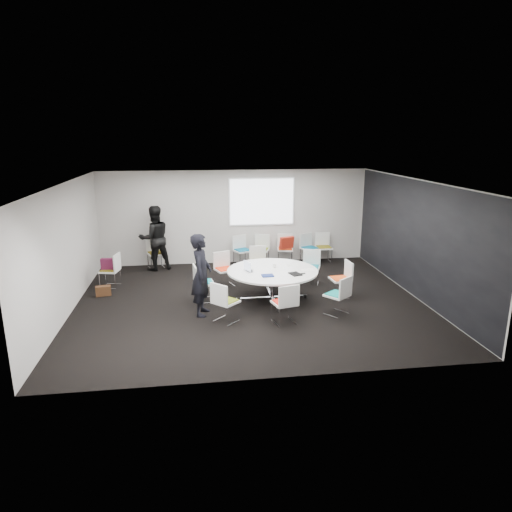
{
  "coord_description": "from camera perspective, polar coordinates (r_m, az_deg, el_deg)",
  "views": [
    {
      "loc": [
        -1.24,
        -10.0,
        3.81
      ],
      "look_at": [
        0.2,
        0.4,
        1.0
      ],
      "focal_mm": 32.0,
      "sensor_mm": 36.0,
      "label": 1
    }
  ],
  "objects": [
    {
      "name": "person_main",
      "position": [
        9.84,
        -6.84,
        -2.35
      ],
      "size": [
        0.55,
        0.73,
        1.8
      ],
      "primitive_type": "imported",
      "rotation": [
        0.0,
        0.0,
        1.37
      ],
      "color": "black",
      "rests_on": "ground"
    },
    {
      "name": "cup",
      "position": [
        10.88,
        2.35,
        -1.24
      ],
      "size": [
        0.08,
        0.08,
        0.09
      ],
      "primitive_type": "cylinder",
      "color": "white",
      "rests_on": "conference_table"
    },
    {
      "name": "chair_back_e",
      "position": [
        14.19,
        8.44,
        0.39
      ],
      "size": [
        0.47,
        0.45,
        0.88
      ],
      "rotation": [
        0.0,
        0.0,
        3.13
      ],
      "color": "silver",
      "rests_on": "ground"
    },
    {
      "name": "projection_screen",
      "position": [
        13.76,
        0.73,
        6.79
      ],
      "size": [
        1.9,
        0.03,
        1.35
      ],
      "primitive_type": "cube",
      "color": "white",
      "rests_on": "room_shell"
    },
    {
      "name": "papers_front",
      "position": [
        10.77,
        6.45,
        -1.73
      ],
      "size": [
        0.31,
        0.23,
        0.0
      ],
      "primitive_type": "cube",
      "rotation": [
        0.0,
        0.0,
        0.05
      ],
      "color": "silver",
      "rests_on": "conference_table"
    },
    {
      "name": "brown_bag",
      "position": [
        11.74,
        -18.54,
        -4.15
      ],
      "size": [
        0.38,
        0.22,
        0.24
      ],
      "primitive_type": "cube",
      "rotation": [
        0.0,
        0.0,
        0.19
      ],
      "color": "#492B17",
      "rests_on": "ground"
    },
    {
      "name": "chair_back_b",
      "position": [
        13.78,
        0.63,
        0.11
      ],
      "size": [
        0.58,
        0.57,
        0.88
      ],
      "rotation": [
        0.0,
        0.0,
        2.81
      ],
      "color": "silver",
      "rests_on": "ground"
    },
    {
      "name": "chair_ring_a",
      "position": [
        11.19,
        10.5,
        -3.7
      ],
      "size": [
        0.48,
        0.49,
        0.88
      ],
      "rotation": [
        0.0,
        0.0,
        1.65
      ],
      "color": "silver",
      "rests_on": "ground"
    },
    {
      "name": "chair_back_a",
      "position": [
        13.68,
        -1.71,
        0.0
      ],
      "size": [
        0.6,
        0.59,
        0.88
      ],
      "rotation": [
        0.0,
        0.0,
        3.54
      ],
      "color": "silver",
      "rests_on": "ground"
    },
    {
      "name": "chair_ring_g",
      "position": [
        9.52,
        3.59,
        -6.85
      ],
      "size": [
        0.56,
        0.55,
        0.88
      ],
      "rotation": [
        0.0,
        0.0,
        6.53
      ],
      "color": "silver",
      "rests_on": "ground"
    },
    {
      "name": "chair_ring_d",
      "position": [
        11.8,
        -3.91,
        -2.48
      ],
      "size": [
        0.59,
        0.58,
        0.88
      ],
      "rotation": [
        0.0,
        0.0,
        3.49
      ],
      "color": "silver",
      "rests_on": "ground"
    },
    {
      "name": "chair_ring_f",
      "position": [
        9.59,
        -3.84,
        -6.68
      ],
      "size": [
        0.64,
        0.64,
        0.88
      ],
      "rotation": [
        0.0,
        0.0,
        5.49
      ],
      "color": "silver",
      "rests_on": "ground"
    },
    {
      "name": "chair_back_c",
      "position": [
        13.87,
        3.65,
        0.19
      ],
      "size": [
        0.53,
        0.52,
        0.88
      ],
      "rotation": [
        0.0,
        0.0,
        2.97
      ],
      "color": "silver",
      "rests_on": "ground"
    },
    {
      "name": "chair_ring_c",
      "position": [
        12.36,
        0.32,
        -1.63
      ],
      "size": [
        0.46,
        0.45,
        0.88
      ],
      "rotation": [
        0.0,
        0.0,
        3.15
      ],
      "color": "silver",
      "rests_on": "ground"
    },
    {
      "name": "chair_ring_b",
      "position": [
        12.05,
        6.83,
        -2.18
      ],
      "size": [
        0.59,
        0.58,
        0.88
      ],
      "rotation": [
        0.0,
        0.0,
        2.78
      ],
      "color": "silver",
      "rests_on": "ground"
    },
    {
      "name": "chair_spare_left",
      "position": [
        12.28,
        -17.69,
        -2.48
      ],
      "size": [
        0.53,
        0.54,
        0.88
      ],
      "rotation": [
        0.0,
        0.0,
        1.38
      ],
      "color": "silver",
      "rests_on": "ground"
    },
    {
      "name": "red_jacket",
      "position": [
        13.56,
        3.86,
        1.68
      ],
      "size": [
        0.47,
        0.3,
        0.36
      ],
      "primitive_type": "cube",
      "rotation": [
        0.17,
        0.0,
        0.35
      ],
      "color": "#AA2415",
      "rests_on": "chair_back_c"
    },
    {
      "name": "laptop_lid",
      "position": [
        10.55,
        -1.11,
        -1.26
      ],
      "size": [
        0.14,
        0.28,
        0.22
      ],
      "primitive_type": "cube",
      "rotation": [
        0.0,
        0.0,
        1.98
      ],
      "color": "silver",
      "rests_on": "conference_table"
    },
    {
      "name": "notebook_black",
      "position": [
        10.4,
        4.93,
        -2.25
      ],
      "size": [
        0.3,
        0.35,
        0.02
      ],
      "primitive_type": "cube",
      "rotation": [
        0.0,
        0.0,
        0.29
      ],
      "color": "black",
      "rests_on": "conference_table"
    },
    {
      "name": "maroon_bag",
      "position": [
        12.19,
        -17.88,
        -0.94
      ],
      "size": [
        0.41,
        0.17,
        0.28
      ],
      "primitive_type": "cube",
      "rotation": [
        0.0,
        0.0,
        -0.07
      ],
      "color": "#571733",
      "rests_on": "chair_spare_left"
    },
    {
      "name": "chair_back_d",
      "position": [
        14.03,
        6.68,
        0.28
      ],
      "size": [
        0.6,
        0.6,
        0.88
      ],
      "rotation": [
        0.0,
        0.0,
        3.56
      ],
      "color": "silver",
      "rests_on": "ground"
    },
    {
      "name": "chair_ring_e",
      "position": [
        10.8,
        -6.56,
        -4.22
      ],
      "size": [
        0.5,
        0.51,
        0.88
      ],
      "rotation": [
        0.0,
        0.0,
        4.84
      ],
      "color": "silver",
      "rests_on": "ground"
    },
    {
      "name": "chair_ring_h",
      "position": [
        10.1,
        10.12,
        -5.74
      ],
      "size": [
        0.64,
        0.64,
        0.88
      ],
      "rotation": [
        0.0,
        0.0,
        6.95
      ],
      "color": "silver",
      "rests_on": "ground"
    },
    {
      "name": "room_shell",
      "position": [
        10.37,
        -0.27,
        1.55
      ],
      "size": [
        8.08,
        7.08,
        2.88
      ],
      "color": "black",
      "rests_on": "ground"
    },
    {
      "name": "papers_right",
      "position": [
        11.14,
        4.63,
        -1.11
      ],
      "size": [
        0.32,
        0.24,
        0.0
      ],
      "primitive_type": "cube",
      "rotation": [
        0.0,
        0.0,
        0.09
      ],
      "color": "silver",
      "rests_on": "conference_table"
    },
    {
      "name": "conference_table",
      "position": [
        10.75,
        2.05,
        -2.79
      ],
      "size": [
        2.13,
        2.13,
        0.73
      ],
      "color": "silver",
      "rests_on": "ground"
    },
    {
      "name": "person_back",
      "position": [
        13.36,
        -12.55,
        2.19
      ],
      "size": [
        1.09,
        0.97,
        1.87
      ],
      "primitive_type": "imported",
      "rotation": [
        0.0,
        0.0,
        3.49
      ],
      "color": "black",
      "rests_on": "ground"
    },
    {
      "name": "chair_person_back",
      "position": [
        13.68,
        -12.37,
        -0.35
      ],
      "size": [
        0.58,
        0.57,
        0.88
      ],
      "rotation": [
        0.0,
        0.0,
        3.47
      ],
      "color": "silver",
      "rests_on": "ground"
    },
    {
      "name": "laptop",
      "position": [
        10.65,
        -0.73,
        -1.76
      ],
      "size": [
        0.27,
        0.35,
        0.02
      ],
      "primitive_type": "imported",
      "rotation": [
        0.0,
        0.0,
        1.85
      ],
      "color": "#333338",
      "rests_on": "conference_table"
    },
    {
      "name": "tablet_folio",
      "position": [
        10.24,
        1.46,
        -2.46
      ],
      "size": [
        0.28,
        0.22,
        0.03
      ],
      "primitive_type": "cube",
      "rotation": [
        0.0,
        0.0,
        0.09
      ],
      "color": "navy",
      "rests_on": "conference_table"
    },
    {
      "name": "phone",
      "position": [
        10.46,
        5.8,
        -2.21
      ],
      "size": [
        0.15,
        0.09,
        0.01
      ],
      "primitive_type": "cube",
      "rotation": [
        0.0,
        0.0,
        0.13
      ],
      "color": "black",
      "rests_on": "conference_table"
    }
  ]
}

